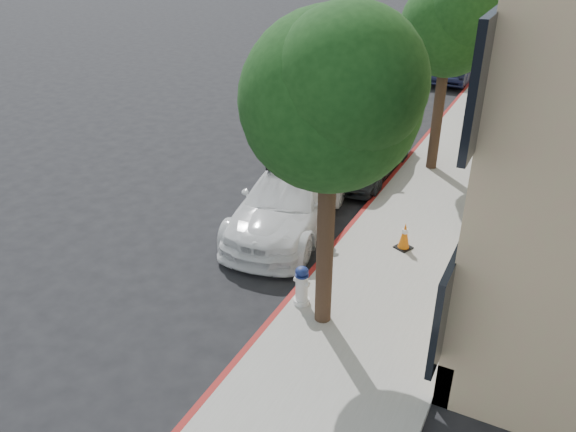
# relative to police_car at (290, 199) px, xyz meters

# --- Properties ---
(ground) EXTENTS (120.00, 120.00, 0.00)m
(ground) POSITION_rel_police_car_xyz_m (-0.64, -1.15, -0.73)
(ground) COLOR black
(ground) RESTS_ON ground
(sidewalk) EXTENTS (3.20, 50.00, 0.15)m
(sidewalk) POSITION_rel_police_car_xyz_m (2.96, 8.85, -0.65)
(sidewalk) COLOR gray
(sidewalk) RESTS_ON ground
(curb_strip) EXTENTS (0.12, 50.00, 0.15)m
(curb_strip) POSITION_rel_police_car_xyz_m (1.42, 8.85, -0.65)
(curb_strip) COLOR maroon
(curb_strip) RESTS_ON ground
(tree_near) EXTENTS (2.92, 2.82, 5.62)m
(tree_near) POSITION_rel_police_car_xyz_m (2.29, -3.16, 3.54)
(tree_near) COLOR black
(tree_near) RESTS_ON sidewalk
(tree_mid) EXTENTS (2.77, 2.64, 5.43)m
(tree_mid) POSITION_rel_police_car_xyz_m (2.29, 4.84, 3.43)
(tree_mid) COLOR black
(tree_mid) RESTS_ON sidewalk
(police_car) EXTENTS (2.68, 5.23, 1.60)m
(police_car) POSITION_rel_police_car_xyz_m (0.00, 0.00, 0.00)
(police_car) COLOR white
(police_car) RESTS_ON ground
(parked_car_mid) EXTENTS (1.84, 4.45, 1.51)m
(parked_car_mid) POSITION_rel_police_car_xyz_m (0.56, 3.85, 0.03)
(parked_car_mid) COLOR #212529
(parked_car_mid) RESTS_ON ground
(parked_car_far) EXTENTS (1.71, 4.78, 1.57)m
(parked_car_far) POSITION_rel_police_car_xyz_m (0.56, 16.17, 0.06)
(parked_car_far) COLOR #141732
(parked_car_far) RESTS_ON ground
(fire_hydrant) EXTENTS (0.34, 0.31, 0.81)m
(fire_hydrant) POSITION_rel_police_car_xyz_m (1.71, -2.90, -0.18)
(fire_hydrant) COLOR silver
(fire_hydrant) RESTS_ON sidewalk
(traffic_cone) EXTENTS (0.44, 0.44, 0.64)m
(traffic_cone) POSITION_rel_police_car_xyz_m (2.87, -0.04, -0.26)
(traffic_cone) COLOR black
(traffic_cone) RESTS_ON sidewalk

